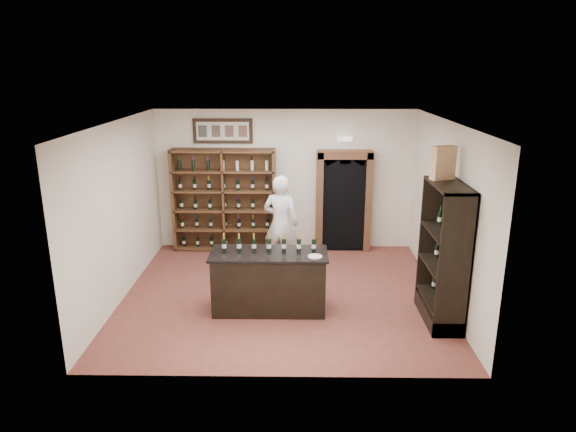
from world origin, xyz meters
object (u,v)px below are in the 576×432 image
(counter_bottle_0, at_px, (224,245))
(wine_crate, at_px, (443,163))
(shopkeeper, at_px, (281,223))
(wine_shelf, at_px, (224,200))
(tasting_counter, at_px, (269,282))
(side_cabinet, at_px, (444,275))

(counter_bottle_0, bearing_deg, wine_crate, -0.88)
(shopkeeper, relative_size, wine_crate, 3.69)
(wine_shelf, height_order, counter_bottle_0, wine_shelf)
(tasting_counter, height_order, counter_bottle_0, counter_bottle_0)
(wine_shelf, xyz_separation_m, wine_crate, (3.75, -2.92, 1.36))
(side_cabinet, relative_size, wine_crate, 4.29)
(side_cabinet, bearing_deg, wine_crate, 102.73)
(wine_crate, bearing_deg, tasting_counter, 159.41)
(shopkeeper, height_order, wine_crate, wine_crate)
(wine_shelf, bearing_deg, counter_bottle_0, -82.46)
(tasting_counter, distance_m, wine_crate, 3.30)
(tasting_counter, height_order, wine_crate, wine_crate)
(side_cabinet, height_order, wine_crate, wine_crate)
(wine_shelf, xyz_separation_m, side_cabinet, (3.82, -3.23, -0.35))
(tasting_counter, bearing_deg, wine_crate, 0.23)
(tasting_counter, relative_size, side_cabinet, 0.85)
(tasting_counter, distance_m, shopkeeper, 1.81)
(shopkeeper, bearing_deg, side_cabinet, 157.93)
(shopkeeper, xyz_separation_m, wine_crate, (2.51, -1.73, 1.51))
(tasting_counter, relative_size, counter_bottle_0, 6.27)
(tasting_counter, xyz_separation_m, counter_bottle_0, (-0.72, 0.06, 0.61))
(shopkeeper, bearing_deg, wine_shelf, -27.37)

